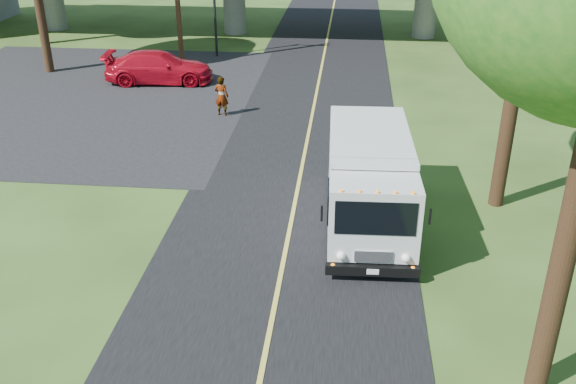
# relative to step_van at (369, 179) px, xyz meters

# --- Properties ---
(road) EXTENTS (7.00, 90.00, 0.02)m
(road) POSITION_rel_step_van_xyz_m (-2.20, 2.67, -1.42)
(road) COLOR black
(road) RESTS_ON ground
(parking_lot) EXTENTS (16.00, 18.00, 0.01)m
(parking_lot) POSITION_rel_step_van_xyz_m (-13.20, 10.67, -1.42)
(parking_lot) COLOR black
(parking_lot) RESTS_ON ground
(lane_line) EXTENTS (0.12, 90.00, 0.01)m
(lane_line) POSITION_rel_step_van_xyz_m (-2.20, 2.67, -1.40)
(lane_line) COLOR gold
(lane_line) RESTS_ON road
(step_van) EXTENTS (2.51, 6.33, 2.63)m
(step_van) POSITION_rel_step_van_xyz_m (0.00, 0.00, 0.00)
(step_van) COLOR silver
(step_van) RESTS_ON ground
(red_sedan) EXTENTS (5.38, 2.62, 1.51)m
(red_sedan) POSITION_rel_step_van_xyz_m (-9.97, 13.39, -0.67)
(red_sedan) COLOR #B50B1C
(red_sedan) RESTS_ON ground
(pedestrian) EXTENTS (0.68, 0.51, 1.69)m
(pedestrian) POSITION_rel_step_van_xyz_m (-6.00, 8.90, -0.58)
(pedestrian) COLOR gray
(pedestrian) RESTS_ON ground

